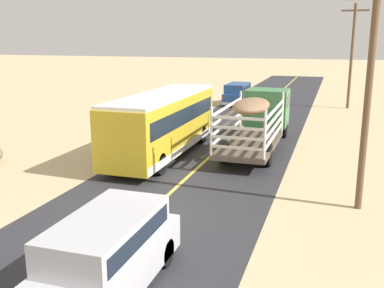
{
  "coord_description": "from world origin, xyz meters",
  "views": [
    {
      "loc": [
        5.95,
        -12.97,
        6.0
      ],
      "look_at": [
        0.0,
        5.41,
        1.37
      ],
      "focal_mm": 41.71,
      "sensor_mm": 36.0,
      "label": 1
    }
  ],
  "objects_px": {
    "suv_near": "(109,249)",
    "car_far": "(238,93)",
    "boulder_far_horizon": "(163,95)",
    "bus": "(163,123)",
    "power_pole_mid": "(352,53)",
    "livestock_truck": "(261,113)",
    "power_pole_near": "(368,91)"
  },
  "relations": [
    {
      "from": "car_far",
      "to": "suv_near",
      "type": "bearing_deg",
      "value": -83.34
    },
    {
      "from": "power_pole_mid",
      "to": "suv_near",
      "type": "bearing_deg",
      "value": -100.45
    },
    {
      "from": "suv_near",
      "to": "car_far",
      "type": "relative_size",
      "value": 1.0
    },
    {
      "from": "livestock_truck",
      "to": "power_pole_near",
      "type": "distance_m",
      "value": 10.46
    },
    {
      "from": "bus",
      "to": "power_pole_near",
      "type": "distance_m",
      "value": 10.81
    },
    {
      "from": "power_pole_near",
      "to": "bus",
      "type": "bearing_deg",
      "value": 153.28
    },
    {
      "from": "power_pole_near",
      "to": "boulder_far_horizon",
      "type": "distance_m",
      "value": 28.64
    },
    {
      "from": "suv_near",
      "to": "livestock_truck",
      "type": "xyz_separation_m",
      "value": [
        0.92,
        16.42,
        0.7
      ]
    },
    {
      "from": "livestock_truck",
      "to": "car_far",
      "type": "distance_m",
      "value": 15.52
    },
    {
      "from": "bus",
      "to": "boulder_far_horizon",
      "type": "distance_m",
      "value": 19.7
    },
    {
      "from": "suv_near",
      "to": "boulder_far_horizon",
      "type": "xyz_separation_m",
      "value": [
        -10.75,
        30.57,
        -0.42
      ]
    },
    {
      "from": "car_far",
      "to": "boulder_far_horizon",
      "type": "distance_m",
      "value": 7.15
    },
    {
      "from": "bus",
      "to": "power_pole_near",
      "type": "bearing_deg",
      "value": -26.72
    },
    {
      "from": "power_pole_mid",
      "to": "boulder_far_horizon",
      "type": "xyz_separation_m",
      "value": [
        -16.68,
        -1.55,
        -4.03
      ]
    },
    {
      "from": "bus",
      "to": "car_far",
      "type": "relative_size",
      "value": 2.16
    },
    {
      "from": "livestock_truck",
      "to": "bus",
      "type": "relative_size",
      "value": 0.97
    },
    {
      "from": "livestock_truck",
      "to": "bus",
      "type": "height_order",
      "value": "bus"
    },
    {
      "from": "car_far",
      "to": "boulder_far_horizon",
      "type": "relative_size",
      "value": 2.2
    },
    {
      "from": "suv_near",
      "to": "power_pole_near",
      "type": "distance_m",
      "value": 10.11
    },
    {
      "from": "livestock_truck",
      "to": "car_far",
      "type": "relative_size",
      "value": 2.1
    },
    {
      "from": "bus",
      "to": "boulder_far_horizon",
      "type": "bearing_deg",
      "value": 111.73
    },
    {
      "from": "car_far",
      "to": "power_pole_mid",
      "type": "xyz_separation_m",
      "value": [
        9.57,
        0.88,
        3.6
      ]
    },
    {
      "from": "car_far",
      "to": "bus",
      "type": "bearing_deg",
      "value": -89.46
    },
    {
      "from": "bus",
      "to": "power_pole_mid",
      "type": "distance_m",
      "value": 22.13
    },
    {
      "from": "bus",
      "to": "power_pole_near",
      "type": "xyz_separation_m",
      "value": [
        9.4,
        -4.73,
        2.48
      ]
    },
    {
      "from": "power_pole_near",
      "to": "boulder_far_horizon",
      "type": "bearing_deg",
      "value": 125.95
    },
    {
      "from": "car_far",
      "to": "power_pole_near",
      "type": "relative_size",
      "value": 0.59
    },
    {
      "from": "car_far",
      "to": "power_pole_mid",
      "type": "height_order",
      "value": "power_pole_mid"
    },
    {
      "from": "livestock_truck",
      "to": "power_pole_near",
      "type": "height_order",
      "value": "power_pole_near"
    },
    {
      "from": "suv_near",
      "to": "power_pole_mid",
      "type": "height_order",
      "value": "power_pole_mid"
    },
    {
      "from": "power_pole_mid",
      "to": "boulder_far_horizon",
      "type": "bearing_deg",
      "value": -174.7
    },
    {
      "from": "car_far",
      "to": "power_pole_mid",
      "type": "distance_m",
      "value": 10.27
    }
  ]
}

